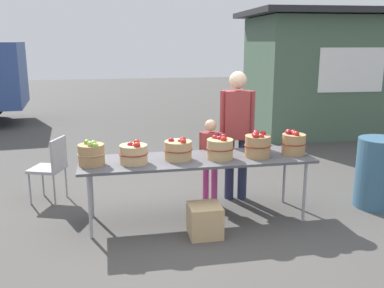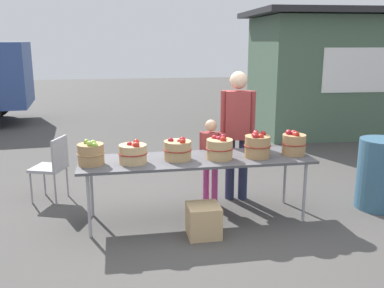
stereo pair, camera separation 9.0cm
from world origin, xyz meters
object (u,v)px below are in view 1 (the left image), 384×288
at_px(child_customer, 210,155).
at_px(produce_crate, 205,220).
at_px(vendor_adult, 237,126).
at_px(apple_basket_red_1, 178,150).
at_px(apple_basket_red_3, 258,145).
at_px(apple_basket_red_4, 293,143).
at_px(folding_chair, 52,164).
at_px(market_table, 197,161).
at_px(apple_basket_red_0, 134,154).
at_px(apple_basket_green_0, 91,154).
at_px(trash_barrel, 378,173).
at_px(apple_basket_red_2, 220,148).

height_order(child_customer, produce_crate, child_customer).
bearing_deg(vendor_adult, apple_basket_red_1, 48.55).
xyz_separation_m(apple_basket_red_3, apple_basket_red_4, (0.47, 0.04, -0.00)).
xyz_separation_m(apple_basket_red_3, produce_crate, (-0.72, -0.40, -0.71)).
bearing_deg(folding_chair, child_customer, 96.69).
height_order(market_table, apple_basket_red_0, apple_basket_red_0).
relative_size(market_table, apple_basket_green_0, 8.78).
bearing_deg(folding_chair, trash_barrel, 96.89).
height_order(folding_chair, trash_barrel, trash_barrel).
relative_size(apple_basket_red_3, trash_barrel, 0.35).
bearing_deg(apple_basket_red_3, apple_basket_red_2, 179.45).
distance_m(apple_basket_red_3, folding_chair, 2.69).
bearing_deg(market_table, apple_basket_red_1, -176.75).
height_order(apple_basket_green_0, trash_barrel, apple_basket_green_0).
bearing_deg(apple_basket_green_0, apple_basket_red_2, -0.96).
relative_size(apple_basket_green_0, trash_barrel, 0.34).
bearing_deg(produce_crate, vendor_adult, 57.55).
height_order(apple_basket_red_0, apple_basket_red_4, apple_basket_red_4).
xyz_separation_m(apple_basket_red_3, trash_barrel, (1.63, 0.01, -0.44)).
distance_m(apple_basket_red_1, apple_basket_red_2, 0.48).
xyz_separation_m(apple_basket_red_0, produce_crate, (0.72, -0.40, -0.69)).
relative_size(apple_basket_green_0, child_customer, 0.27).
bearing_deg(apple_basket_red_2, apple_basket_green_0, 179.04).
height_order(apple_basket_red_1, apple_basket_red_4, apple_basket_red_4).
bearing_deg(apple_basket_red_1, produce_crate, -65.40).
bearing_deg(market_table, folding_chair, 151.79).
distance_m(apple_basket_red_1, apple_basket_red_4, 1.40).
xyz_separation_m(market_table, apple_basket_green_0, (-1.19, -0.04, 0.16)).
relative_size(apple_basket_red_0, folding_chair, 0.38).
distance_m(apple_basket_green_0, apple_basket_red_1, 0.97).
xyz_separation_m(vendor_adult, child_customer, (-0.39, -0.13, -0.35)).
bearing_deg(vendor_adult, folding_chair, 6.23).
distance_m(apple_basket_green_0, apple_basket_red_0, 0.46).
distance_m(apple_basket_red_2, apple_basket_red_4, 0.92).
relative_size(market_table, apple_basket_red_1, 8.12).
height_order(folding_chair, produce_crate, folding_chair).
bearing_deg(vendor_adult, apple_basket_red_0, 39.73).
relative_size(vendor_adult, child_customer, 1.52).
bearing_deg(apple_basket_green_0, child_customer, 18.20).
bearing_deg(apple_basket_red_1, child_customer, 42.56).
bearing_deg(apple_basket_green_0, vendor_adult, 18.31).
bearing_deg(market_table, produce_crate, -91.41).
bearing_deg(apple_basket_red_3, apple_basket_red_0, 179.99).
distance_m(folding_chair, produce_crate, 2.27).
relative_size(child_customer, trash_barrel, 1.25).
height_order(apple_basket_green_0, folding_chair, apple_basket_green_0).
distance_m(apple_basket_red_1, vendor_adult, 1.06).
xyz_separation_m(apple_basket_green_0, apple_basket_red_3, (1.91, -0.03, 0.02)).
bearing_deg(market_table, child_customer, 58.64).
distance_m(apple_basket_green_0, vendor_adult, 1.95).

